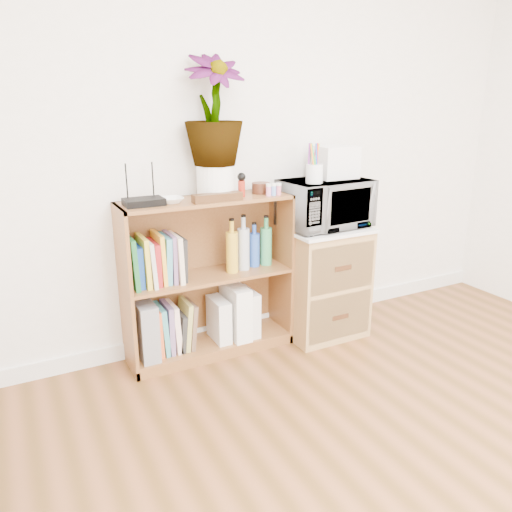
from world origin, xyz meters
TOP-DOWN VIEW (x-y plane):
  - skirting_board at (0.00, 2.24)m, footprint 4.00×0.02m
  - bookshelf at (-0.35, 2.10)m, footprint 1.00×0.30m
  - wicker_unit at (0.40, 2.02)m, footprint 0.50×0.45m
  - microwave at (0.40, 2.02)m, footprint 0.55×0.39m
  - pen_cup at (0.27, 1.95)m, footprint 0.10×0.10m
  - small_appliance at (0.49, 2.06)m, footprint 0.25×0.21m
  - router at (-0.71, 2.08)m, footprint 0.20×0.14m
  - white_bowl at (-0.56, 2.07)m, footprint 0.13×0.13m
  - plant_pot at (-0.28, 2.12)m, footprint 0.21×0.21m
  - potted_plant at (-0.28, 2.12)m, footprint 0.33×0.33m
  - trinket_box at (-0.33, 2.00)m, footprint 0.28×0.07m
  - kokeshi_doll at (-0.15, 2.06)m, footprint 0.04×0.04m
  - wooden_bowl at (0.00, 2.11)m, footprint 0.11×0.11m
  - paint_jars at (0.03, 2.01)m, footprint 0.10×0.04m
  - file_box at (-0.75, 2.10)m, footprint 0.10×0.27m
  - magazine_holder_left at (-0.30, 2.09)m, footprint 0.08×0.21m
  - magazine_holder_mid at (-0.18, 2.09)m, footprint 0.11×0.27m
  - magazine_holder_right at (-0.11, 2.09)m, footprint 0.09×0.23m
  - cookbooks at (-0.66, 2.10)m, footprint 0.31×0.20m
  - liquor_bottles at (-0.05, 2.10)m, footprint 0.40×0.07m
  - lower_books at (-0.59, 2.10)m, footprint 0.25×0.19m

SIDE VIEW (x-z plane):
  - skirting_board at x=0.00m, z-range 0.00..0.10m
  - magazine_holder_left at x=-0.30m, z-range 0.07..0.33m
  - lower_books at x=-0.59m, z-range 0.06..0.36m
  - magazine_holder_right at x=-0.11m, z-range 0.07..0.36m
  - file_box at x=-0.75m, z-range 0.07..0.40m
  - magazine_holder_mid at x=-0.18m, z-range 0.07..0.40m
  - wicker_unit at x=0.40m, z-range 0.00..0.70m
  - bookshelf at x=-0.35m, z-range 0.00..0.95m
  - cookbooks at x=-0.66m, z-range 0.49..0.77m
  - liquor_bottles at x=-0.05m, z-range 0.49..0.81m
  - microwave at x=0.40m, z-range 0.72..1.01m
  - white_bowl at x=-0.56m, z-range 0.95..0.98m
  - router at x=-0.71m, z-range 0.95..0.99m
  - trinket_box at x=-0.33m, z-range 0.95..0.99m
  - paint_jars at x=0.03m, z-range 0.95..1.00m
  - wooden_bowl at x=0.00m, z-range 0.95..1.01m
  - kokeshi_doll at x=-0.15m, z-range 0.95..1.04m
  - plant_pot at x=-0.28m, z-range 0.95..1.13m
  - pen_cup at x=0.27m, z-range 1.01..1.12m
  - small_appliance at x=0.49m, z-range 1.01..1.21m
  - potted_plant at x=-0.28m, z-range 1.13..1.72m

